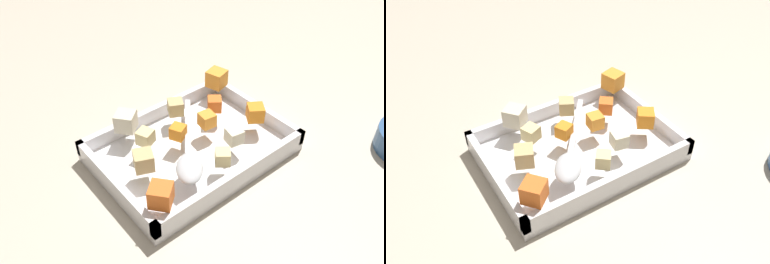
% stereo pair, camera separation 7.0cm
% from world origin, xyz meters
% --- Properties ---
extents(ground_plane, '(4.00, 4.00, 0.00)m').
position_xyz_m(ground_plane, '(0.00, 0.00, 0.00)').
color(ground_plane, '#BCB29E').
extents(baking_dish, '(0.33, 0.23, 0.04)m').
position_xyz_m(baking_dish, '(-0.01, -0.01, 0.01)').
color(baking_dish, silver).
rests_on(baking_dish, ground_plane).
extents(carrot_chunk_heap_top, '(0.04, 0.04, 0.03)m').
position_xyz_m(carrot_chunk_heap_top, '(0.07, 0.03, 0.06)').
color(carrot_chunk_heap_top, orange).
rests_on(carrot_chunk_heap_top, baking_dish).
extents(carrot_chunk_corner_ne, '(0.03, 0.03, 0.02)m').
position_xyz_m(carrot_chunk_corner_ne, '(-0.03, 0.01, 0.05)').
color(carrot_chunk_corner_ne, orange).
rests_on(carrot_chunk_corner_ne, baking_dish).
extents(carrot_chunk_far_right, '(0.04, 0.04, 0.03)m').
position_xyz_m(carrot_chunk_far_right, '(0.11, -0.04, 0.06)').
color(carrot_chunk_far_right, orange).
rests_on(carrot_chunk_far_right, baking_dish).
extents(carrot_chunk_rim_edge, '(0.05, 0.05, 0.03)m').
position_xyz_m(carrot_chunk_rim_edge, '(-0.14, -0.09, 0.06)').
color(carrot_chunk_rim_edge, orange).
rests_on(carrot_chunk_rim_edge, baking_dish).
extents(carrot_chunk_far_left, '(0.04, 0.04, 0.03)m').
position_xyz_m(carrot_chunk_far_left, '(0.13, 0.09, 0.06)').
color(carrot_chunk_far_left, orange).
rests_on(carrot_chunk_far_left, baking_dish).
extents(carrot_chunk_center, '(0.03, 0.03, 0.03)m').
position_xyz_m(carrot_chunk_center, '(0.03, 0.00, 0.06)').
color(carrot_chunk_center, orange).
rests_on(carrot_chunk_center, baking_dish).
extents(potato_chunk_mid_left, '(0.04, 0.04, 0.03)m').
position_xyz_m(potato_chunk_mid_left, '(-0.12, -0.02, 0.06)').
color(potato_chunk_mid_left, tan).
rests_on(potato_chunk_mid_left, baking_dish).
extents(potato_chunk_front_center, '(0.03, 0.03, 0.03)m').
position_xyz_m(potato_chunk_front_center, '(-0.08, 0.03, 0.06)').
color(potato_chunk_front_center, '#E0CC89').
rests_on(potato_chunk_front_center, baking_dish).
extents(potato_chunk_mid_right, '(0.03, 0.03, 0.03)m').
position_xyz_m(potato_chunk_mid_right, '(0.04, -0.06, 0.06)').
color(potato_chunk_mid_right, beige).
rests_on(potato_chunk_mid_right, baking_dish).
extents(potato_chunk_heap_side, '(0.04, 0.04, 0.03)m').
position_xyz_m(potato_chunk_heap_side, '(0.01, 0.06, 0.06)').
color(potato_chunk_heap_side, tan).
rests_on(potato_chunk_heap_side, baking_dish).
extents(potato_chunk_back_center, '(0.03, 0.03, 0.02)m').
position_xyz_m(potato_chunk_back_center, '(-0.01, -0.09, 0.06)').
color(potato_chunk_back_center, '#E0CC89').
rests_on(potato_chunk_back_center, baking_dish).
extents(parsnip_chunk_corner_nw, '(0.05, 0.05, 0.03)m').
position_xyz_m(parsnip_chunk_corner_nw, '(-0.09, 0.08, 0.06)').
color(parsnip_chunk_corner_nw, beige).
rests_on(parsnip_chunk_corner_nw, baking_dish).
extents(serving_spoon, '(0.16, 0.19, 0.02)m').
position_xyz_m(serving_spoon, '(-0.06, -0.06, 0.05)').
color(serving_spoon, silver).
rests_on(serving_spoon, baking_dish).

